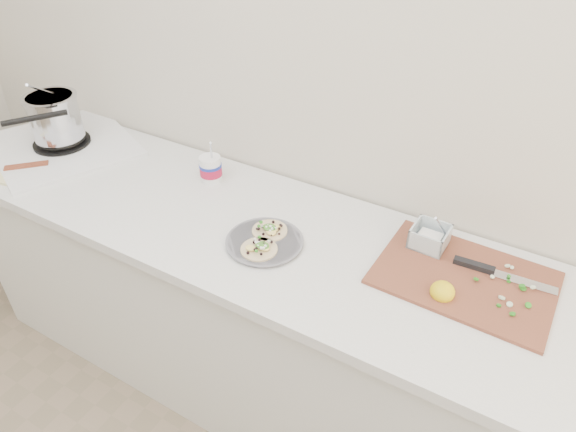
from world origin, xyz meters
The scene contains 6 objects.
counter centered at (0.00, 1.43, 0.45)m, with size 2.44×0.66×0.90m.
stove centered at (-0.93, 1.47, 0.99)m, with size 0.74×0.72×0.27m.
taco_plate centered at (0.17, 1.35, 0.92)m, with size 0.25×0.25×0.04m.
tub centered at (-0.22, 1.57, 0.96)m, with size 0.09×0.09×0.19m.
cutboard centered at (0.76, 1.52, 0.92)m, with size 0.52×0.37×0.08m.
bacon_plate centered at (-0.90, 1.27, 0.91)m, with size 0.26×0.26×0.02m.
Camera 1 is at (0.89, 0.27, 1.96)m, focal length 32.00 mm.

